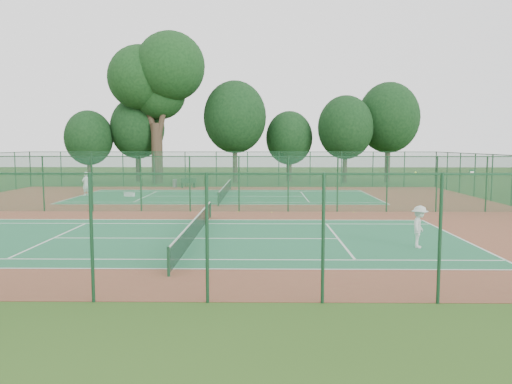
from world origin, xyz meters
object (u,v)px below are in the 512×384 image
at_px(player_far, 86,184).
at_px(trash_bin, 175,183).
at_px(big_tree, 157,77).
at_px(kit_bag, 129,195).
at_px(bench, 188,183).
at_px(player_near, 419,227).

xyz_separation_m(player_far, trash_bin, (5.81, 8.25, -0.60)).
bearing_deg(player_far, big_tree, -170.25).
distance_m(player_far, big_tree, 17.38).
height_order(trash_bin, kit_bag, trash_bin).
xyz_separation_m(player_far, bench, (7.23, 7.70, -0.50)).
bearing_deg(bench, kit_bag, -137.61).
bearing_deg(kit_bag, player_near, -24.49).
bearing_deg(kit_bag, big_tree, 116.55).
relative_size(bench, kit_bag, 1.82).
distance_m(trash_bin, big_tree, 12.47).
xyz_separation_m(bench, kit_bag, (-3.57, -8.11, -0.32)).
height_order(player_near, trash_bin, player_near).
distance_m(kit_bag, big_tree, 17.92).
bearing_deg(kit_bag, trash_bin, 100.56).
bearing_deg(trash_bin, kit_bag, -103.98).
bearing_deg(kit_bag, player_far, -161.79).
distance_m(player_near, bench, 30.94).
xyz_separation_m(player_far, big_tree, (3.17, 13.59, 10.36)).
xyz_separation_m(player_near, trash_bin, (-14.97, 28.36, -0.49)).
xyz_separation_m(player_near, big_tree, (-17.61, 33.70, 10.47)).
distance_m(player_far, trash_bin, 10.11).
height_order(player_near, bench, player_near).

